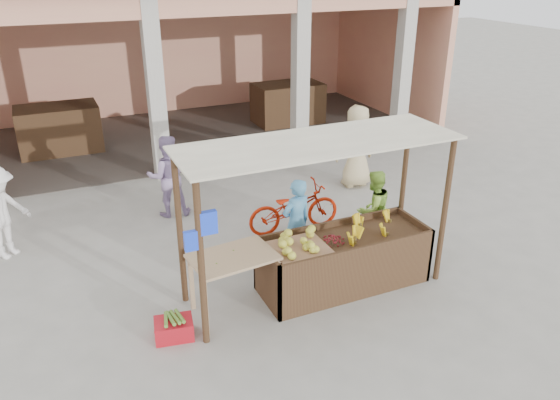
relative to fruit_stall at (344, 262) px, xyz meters
name	(u,v)px	position (x,y,z in m)	size (l,w,h in m)	color
ground	(314,292)	(-0.50, 0.00, -0.40)	(60.00, 60.00, 0.00)	gray
market_building	(166,36)	(-0.45, 8.93, 2.30)	(14.40, 6.40, 4.20)	tan
fruit_stall	(344,262)	(0.00, 0.00, 0.00)	(2.60, 0.95, 0.80)	#49341D
stall_awning	(315,170)	(-0.51, 0.06, 1.58)	(4.09, 1.35, 2.39)	#49341D
banana_heap	(371,227)	(0.49, 0.04, 0.49)	(1.03, 0.56, 0.19)	yellow
melon_tray	(299,245)	(-0.78, -0.02, 0.50)	(0.82, 0.71, 0.21)	#996D4F
berry_heap	(332,239)	(-0.23, -0.01, 0.47)	(0.43, 0.35, 0.14)	maroon
side_table	(233,265)	(-1.77, 0.01, 0.39)	(1.23, 0.89, 0.93)	tan
papaya_pile	(233,249)	(-1.77, 0.01, 0.64)	(0.77, 0.44, 0.22)	#4B7E29
red_crate	(174,329)	(-2.71, -0.19, -0.27)	(0.51, 0.37, 0.26)	#AF121D
plantain_bundle	(173,318)	(-2.71, -0.19, -0.09)	(0.41, 0.29, 0.08)	#5A8430
produce_sacks	(325,145)	(2.51, 5.24, -0.07)	(0.87, 0.54, 0.66)	maroon
vendor_blue	(296,220)	(-0.39, 0.87, 0.41)	(0.61, 0.44, 1.62)	#4E96C6
vendor_green	(373,207)	(1.10, 0.90, 0.34)	(0.71, 0.41, 1.48)	#95C945
motorcycle	(294,207)	(0.09, 1.97, 0.08)	(1.83, 0.63, 0.95)	#A71C05
shopper_a	(0,209)	(-4.75, 3.13, 0.48)	(1.12, 0.56, 1.75)	white
shopper_c	(357,142)	(2.28, 3.40, 0.60)	(0.97, 0.63, 2.01)	tan
shopper_f	(167,172)	(-1.83, 3.60, 0.49)	(0.87, 0.50, 1.77)	#957DA9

